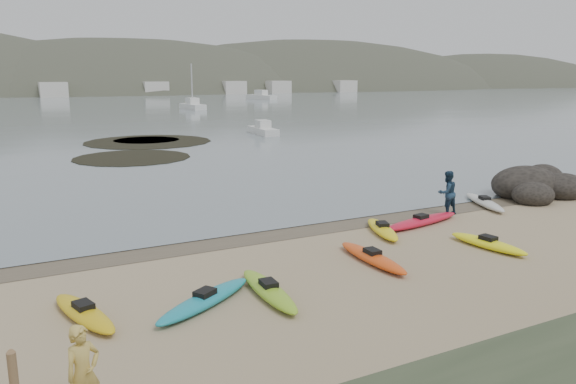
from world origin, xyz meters
TOP-DOWN VIEW (x-y plane):
  - ground at (0.00, 0.00)m, footprint 600.00×600.00m
  - wet_sand at (0.00, -0.30)m, footprint 60.00×60.00m
  - water at (0.00, 300.00)m, footprint 1200.00×1200.00m
  - kayaks at (0.96, -3.99)m, footprint 20.39×8.86m
  - person_west at (-9.14, -9.57)m, footprint 0.78×0.66m
  - person_east at (7.28, -1.19)m, footprint 0.97×0.76m
  - rock_cluster at (14.17, -0.38)m, footprint 5.38×3.97m
  - kelp_mats at (1.30, 29.17)m, footprint 13.49×19.36m
  - moored_boats at (6.14, 85.02)m, footprint 94.33×81.13m
  - far_hills at (39.38, 193.97)m, footprint 550.00×135.00m
  - far_town at (6.00, 145.00)m, footprint 199.00×5.00m

SIDE VIEW (x-z plane):
  - far_hills at x=39.38m, z-range -55.93..24.07m
  - ground at x=0.00m, z-range 0.00..0.00m
  - wet_sand at x=0.00m, z-range 0.00..0.00m
  - water at x=0.00m, z-range 0.01..0.01m
  - kelp_mats at x=1.30m, z-range 0.01..0.05m
  - kayaks at x=0.96m, z-range 0.00..0.34m
  - rock_cluster at x=14.17m, z-range -0.68..1.18m
  - moored_boats at x=6.14m, z-range -0.06..1.18m
  - person_west at x=-9.14m, z-range 0.00..1.80m
  - person_east at x=7.28m, z-range 0.00..1.95m
  - far_town at x=6.00m, z-range 0.00..4.00m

